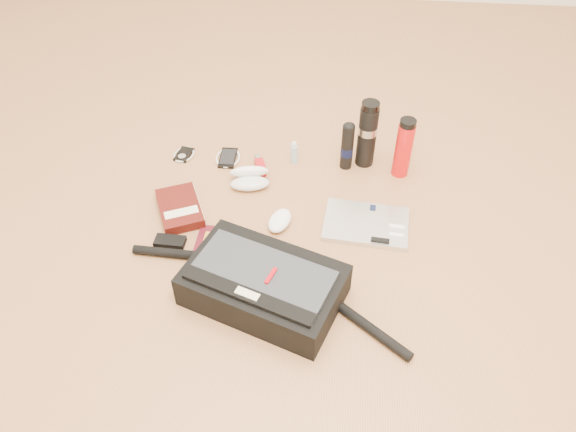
% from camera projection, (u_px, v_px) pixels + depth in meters
% --- Properties ---
extents(ground, '(4.00, 4.00, 0.00)m').
position_uv_depth(ground, '(285.00, 247.00, 1.86)').
color(ground, '#A77145').
rests_on(ground, ground).
extents(messenger_bag, '(0.89, 0.43, 0.13)m').
position_uv_depth(messenger_bag, '(263.00, 284.00, 1.68)').
color(messenger_bag, black).
rests_on(messenger_bag, ground).
extents(laptop, '(0.30, 0.22, 0.03)m').
position_uv_depth(laptop, '(366.00, 224.00, 1.93)').
color(laptop, silver).
rests_on(laptop, ground).
extents(book, '(0.21, 0.25, 0.04)m').
position_uv_depth(book, '(180.00, 208.00, 1.97)').
color(book, '#410D09').
rests_on(book, ground).
extents(passport, '(0.10, 0.13, 0.01)m').
position_uv_depth(passport, '(211.00, 240.00, 1.88)').
color(passport, '#480C16').
rests_on(passport, ground).
extents(mouse, '(0.10, 0.13, 0.04)m').
position_uv_depth(mouse, '(280.00, 221.00, 1.93)').
color(mouse, white).
rests_on(mouse, ground).
extents(sunglasses_case, '(0.16, 0.15, 0.08)m').
position_uv_depth(sunglasses_case, '(250.00, 178.00, 2.07)').
color(sunglasses_case, silver).
rests_on(sunglasses_case, ground).
extents(ipod, '(0.09, 0.10, 0.01)m').
position_uv_depth(ipod, '(184.00, 154.00, 2.21)').
color(ipod, black).
rests_on(ipod, ground).
extents(phone, '(0.10, 0.12, 0.01)m').
position_uv_depth(phone, '(228.00, 158.00, 2.19)').
color(phone, black).
rests_on(phone, ground).
extents(inhaler, '(0.06, 0.12, 0.03)m').
position_uv_depth(inhaler, '(260.00, 165.00, 2.15)').
color(inhaler, '#A91318').
rests_on(inhaler, ground).
extents(spray_bottle, '(0.03, 0.03, 0.10)m').
position_uv_depth(spray_bottle, '(294.00, 154.00, 2.15)').
color(spray_bottle, '#9ABED1').
rests_on(spray_bottle, ground).
extents(aerosol_can, '(0.05, 0.05, 0.20)m').
position_uv_depth(aerosol_can, '(347.00, 146.00, 2.10)').
color(aerosol_can, black).
rests_on(aerosol_can, ground).
extents(thermos_black, '(0.08, 0.08, 0.27)m').
position_uv_depth(thermos_black, '(367.00, 134.00, 2.09)').
color(thermos_black, black).
rests_on(thermos_black, ground).
extents(thermos_red, '(0.08, 0.08, 0.24)m').
position_uv_depth(thermos_red, '(404.00, 148.00, 2.05)').
color(thermos_red, red).
rests_on(thermos_red, ground).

